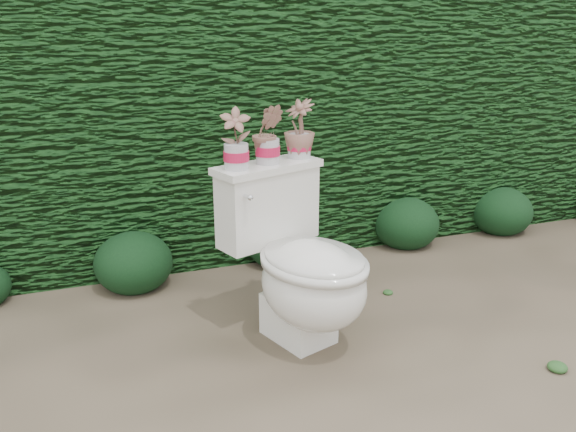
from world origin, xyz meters
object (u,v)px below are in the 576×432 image
object	(u,v)px
potted_plant_right	(299,131)
potted_plant_left	(236,140)
toilet	(301,267)
potted_plant_center	(268,136)

from	to	relation	value
potted_plant_right	potted_plant_left	bearing A→B (deg)	-99.20
toilet	potted_plant_center	size ratio (longest dim) A/B	3.16
potted_plant_center	toilet	bearing A→B (deg)	-56.11
potted_plant_left	potted_plant_center	world-z (taller)	same
toilet	potted_plant_right	world-z (taller)	potted_plant_right
potted_plant_center	potted_plant_right	bearing A→B (deg)	34.33
toilet	potted_plant_right	distance (m)	0.63
potted_plant_left	potted_plant_center	xyz separation A→B (m)	(0.16, 0.05, 0.00)
toilet	potted_plant_center	distance (m)	0.60
toilet	potted_plant_left	xyz separation A→B (m)	(-0.23, 0.17, 0.54)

